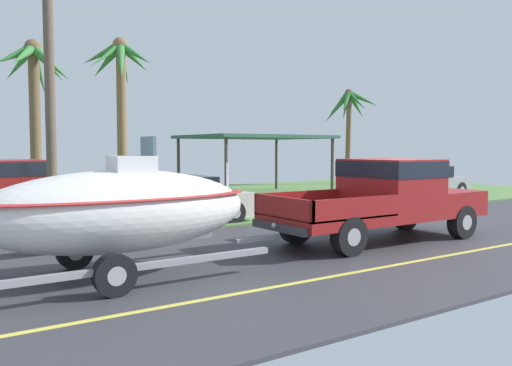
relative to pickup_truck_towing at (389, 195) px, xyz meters
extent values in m
cube|color=#38383D|center=(0.53, -0.17, -1.09)|extent=(36.00, 8.00, 0.06)
cube|color=#567F42|center=(0.53, 10.83, -1.07)|extent=(36.00, 14.00, 0.11)
cube|color=#DBCC4C|center=(0.53, -1.97, -1.06)|extent=(34.20, 0.12, 0.01)
cube|color=maroon|center=(-0.36, 0.00, -0.43)|extent=(5.68, 1.95, 0.22)
cube|color=maroon|center=(1.68, 0.00, -0.13)|extent=(1.59, 1.95, 0.38)
cube|color=maroon|center=(0.04, 0.00, 0.27)|extent=(1.71, 1.95, 1.18)
cube|color=black|center=(0.04, 0.00, 0.63)|extent=(1.73, 1.97, 0.38)
cube|color=#621111|center=(-2.01, 0.00, -0.30)|extent=(2.39, 1.95, 0.04)
cube|color=maroon|center=(-2.01, 0.94, -0.10)|extent=(2.39, 0.08, 0.45)
cube|color=maroon|center=(-2.01, -0.94, -0.10)|extent=(2.39, 0.08, 0.45)
cube|color=maroon|center=(-3.17, 0.00, -0.10)|extent=(0.08, 1.95, 0.45)
cube|color=#333338|center=(-3.27, 0.00, -0.49)|extent=(0.12, 1.76, 0.16)
sphere|color=#B2B2B7|center=(-3.39, 0.00, -0.44)|extent=(0.10, 0.10, 0.10)
cylinder|color=black|center=(1.60, 0.86, -0.66)|extent=(0.80, 0.28, 0.80)
cylinder|color=#9E9EA3|center=(1.60, 0.86, -0.66)|extent=(0.36, 0.29, 0.36)
cylinder|color=black|center=(1.60, -0.86, -0.66)|extent=(0.80, 0.28, 0.80)
cylinder|color=#9E9EA3|center=(1.60, -0.86, -0.66)|extent=(0.36, 0.29, 0.36)
cylinder|color=black|center=(-2.13, 0.86, -0.66)|extent=(0.80, 0.28, 0.80)
cylinder|color=#9E9EA3|center=(-2.13, 0.86, -0.66)|extent=(0.36, 0.29, 0.36)
cylinder|color=black|center=(-2.13, -0.86, -0.66)|extent=(0.80, 0.28, 0.80)
cylinder|color=#9E9EA3|center=(-2.13, -0.86, -0.66)|extent=(0.36, 0.29, 0.36)
cube|color=gray|center=(-3.84, 0.00, -0.68)|extent=(0.90, 0.10, 0.08)
cube|color=gray|center=(-6.59, 1.01, -0.68)|extent=(4.62, 0.12, 0.10)
cube|color=gray|center=(-6.59, -1.01, -0.68)|extent=(4.62, 0.12, 0.10)
cylinder|color=black|center=(-7.06, 1.07, -0.74)|extent=(0.64, 0.22, 0.64)
cylinder|color=#9E9EA3|center=(-7.06, 1.07, -0.74)|extent=(0.29, 0.23, 0.29)
cylinder|color=black|center=(-7.06, -1.07, -0.74)|extent=(0.64, 0.22, 0.64)
cylinder|color=#9E9EA3|center=(-7.06, -1.07, -0.74)|extent=(0.29, 0.23, 0.29)
ellipsoid|color=white|center=(-6.59, 0.00, 0.06)|extent=(4.71, 1.82, 1.39)
ellipsoid|color=#B22626|center=(-6.59, 0.00, 0.31)|extent=(4.80, 1.86, 0.12)
cube|color=silver|center=(-6.36, 0.00, 0.67)|extent=(0.70, 0.60, 0.65)
cube|color=slate|center=(-6.06, 0.00, 1.14)|extent=(0.06, 0.56, 0.36)
cylinder|color=silver|center=(-4.48, 0.00, 0.59)|extent=(0.04, 0.04, 0.50)
cube|color=maroon|center=(-5.48, 7.36, -0.13)|extent=(1.48, 2.07, 0.38)
cube|color=maroon|center=(-7.01, 7.36, 0.23)|extent=(1.58, 2.07, 1.11)
cube|color=black|center=(-7.01, 7.36, 0.56)|extent=(1.60, 2.09, 0.38)
cylinder|color=black|center=(-5.55, 8.29, -0.66)|extent=(0.80, 0.28, 0.80)
cylinder|color=#9E9EA3|center=(-5.55, 8.29, -0.66)|extent=(0.36, 0.29, 0.36)
cylinder|color=black|center=(-5.55, 6.44, -0.66)|extent=(0.80, 0.28, 0.80)
cylinder|color=#9E9EA3|center=(-5.55, 6.44, -0.66)|extent=(0.36, 0.29, 0.36)
cube|color=beige|center=(-3.21, 5.05, -0.53)|extent=(4.40, 1.83, 0.70)
cube|color=black|center=(-3.43, 5.05, 0.07)|extent=(2.47, 1.68, 0.50)
cylinder|color=black|center=(-1.72, 5.88, -0.73)|extent=(0.66, 0.22, 0.66)
cylinder|color=#9E9EA3|center=(-1.72, 5.88, -0.73)|extent=(0.30, 0.23, 0.30)
cylinder|color=black|center=(-1.72, 4.23, -0.73)|extent=(0.66, 0.22, 0.66)
cylinder|color=#9E9EA3|center=(-1.72, 4.23, -0.73)|extent=(0.30, 0.23, 0.30)
cylinder|color=black|center=(-4.71, 5.88, -0.73)|extent=(0.66, 0.22, 0.66)
cylinder|color=#9E9EA3|center=(-4.71, 5.88, -0.73)|extent=(0.30, 0.23, 0.30)
cylinder|color=black|center=(-4.71, 4.23, -0.73)|extent=(0.66, 0.22, 0.66)
cylinder|color=#9E9EA3|center=(-4.71, 4.23, -0.73)|extent=(0.30, 0.23, 0.30)
cube|color=#99999E|center=(9.57, 6.64, -0.53)|extent=(4.45, 1.85, 0.70)
cube|color=black|center=(9.35, 6.64, 0.07)|extent=(2.49, 1.70, 0.50)
cylinder|color=black|center=(11.09, 7.48, -0.73)|extent=(0.66, 0.22, 0.66)
cylinder|color=#9E9EA3|center=(11.09, 7.48, -0.73)|extent=(0.30, 0.23, 0.30)
cylinder|color=black|center=(11.09, 5.80, -0.73)|extent=(0.66, 0.22, 0.66)
cylinder|color=#9E9EA3|center=(11.09, 5.80, -0.73)|extent=(0.30, 0.23, 0.30)
cylinder|color=black|center=(8.06, 7.48, -0.73)|extent=(0.66, 0.22, 0.66)
cylinder|color=#9E9EA3|center=(8.06, 7.48, -0.73)|extent=(0.30, 0.23, 0.30)
cylinder|color=black|center=(8.06, 5.80, -0.73)|extent=(0.66, 0.22, 0.66)
cylinder|color=#9E9EA3|center=(8.06, 5.80, -0.73)|extent=(0.30, 0.23, 0.30)
cylinder|color=#4C4238|center=(6.55, 13.48, 0.24)|extent=(0.14, 0.14, 2.60)
cylinder|color=#4C4238|center=(6.55, 9.22, 0.24)|extent=(0.14, 0.14, 2.60)
cylinder|color=#4C4238|center=(0.99, 13.48, 0.24)|extent=(0.14, 0.14, 2.60)
cylinder|color=#4C4238|center=(0.99, 9.22, 0.24)|extent=(0.14, 0.14, 2.60)
cube|color=#2D5647|center=(3.77, 11.35, 1.61)|extent=(6.06, 4.76, 0.14)
cylinder|color=brown|center=(-5.49, 11.75, 1.82)|extent=(0.39, 0.43, 5.76)
cone|color=#387A38|center=(-4.96, 11.86, 4.16)|extent=(1.40, 0.62, 1.34)
cone|color=#387A38|center=(-5.16, 12.41, 3.94)|extent=(1.05, 1.66, 1.72)
cone|color=#387A38|center=(-5.82, 12.58, 4.20)|extent=(1.03, 1.93, 1.30)
cone|color=#387A38|center=(-6.17, 11.62, 4.33)|extent=(1.60, 0.68, 1.07)
cone|color=#387A38|center=(-5.97, 11.08, 4.27)|extent=(1.36, 1.71, 1.18)
cone|color=#387A38|center=(-5.09, 10.98, 4.08)|extent=(1.30, 1.95, 1.58)
sphere|color=brown|center=(-5.49, 11.75, 4.69)|extent=(0.62, 0.62, 0.62)
cylinder|color=brown|center=(12.51, 14.40, 1.65)|extent=(0.30, 0.41, 5.42)
cone|color=#2D6B2D|center=(13.15, 14.45, 3.66)|extent=(1.60, 0.51, 1.66)
cone|color=#2D6B2D|center=(12.89, 15.05, 3.61)|extent=(1.17, 1.65, 1.72)
cone|color=#2D6B2D|center=(12.33, 15.03, 3.76)|extent=(0.74, 1.56, 1.44)
cone|color=#2D6B2D|center=(11.92, 14.77, 3.50)|extent=(1.69, 1.28, 1.99)
cone|color=#2D6B2D|center=(11.94, 14.04, 3.78)|extent=(1.57, 1.22, 1.47)
cone|color=#2D6B2D|center=(12.41, 13.62, 3.81)|extent=(0.52, 1.78, 1.33)
cone|color=#2D6B2D|center=(13.10, 13.84, 3.97)|extent=(1.59, 1.55, 1.14)
sphere|color=brown|center=(12.51, 14.40, 4.36)|extent=(0.48, 0.48, 0.48)
cylinder|color=brown|center=(-1.98, 12.57, 2.12)|extent=(0.39, 0.43, 6.37)
cone|color=#387A38|center=(-1.36, 12.70, 4.84)|extent=(1.56, 0.71, 1.28)
cone|color=#387A38|center=(-1.62, 13.15, 4.58)|extent=(1.09, 1.49, 1.65)
cone|color=#387A38|center=(-2.30, 13.30, 4.72)|extent=(1.14, 1.88, 1.52)
cone|color=#387A38|center=(-2.65, 12.91, 4.91)|extent=(1.68, 1.11, 1.14)
cone|color=#387A38|center=(-2.72, 12.21, 4.75)|extent=(1.74, 1.05, 1.34)
cone|color=#387A38|center=(-2.24, 11.83, 4.54)|extent=(1.00, 1.89, 1.83)
cone|color=#387A38|center=(-1.57, 12.02, 4.89)|extent=(1.25, 1.50, 1.16)
sphere|color=brown|center=(-1.98, 12.57, 5.31)|extent=(0.62, 0.62, 0.62)
cylinder|color=brown|center=(-6.58, 4.69, 3.05)|extent=(0.24, 0.24, 8.22)
camera|label=1|loc=(-9.63, -8.60, 1.13)|focal=37.20mm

